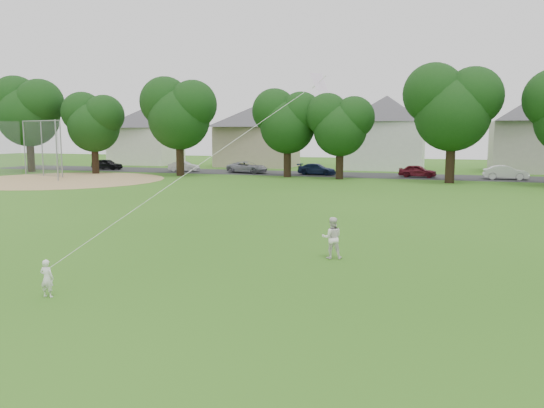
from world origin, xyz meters
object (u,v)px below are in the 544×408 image
(kite, at_px, (210,157))
(older_boy, at_px, (332,238))
(baseball_backstop, at_px, (36,149))
(toddler, at_px, (47,278))

(kite, bearing_deg, older_boy, 26.02)
(older_boy, xyz_separation_m, baseball_backstop, (-34.36, 24.72, 1.99))
(older_boy, distance_m, kite, 4.85)
(kite, distance_m, baseball_backstop, 40.58)
(older_boy, relative_size, baseball_backstop, 0.12)
(toddler, bearing_deg, baseball_backstop, -53.93)
(toddler, bearing_deg, older_boy, -139.20)
(toddler, height_order, baseball_backstop, baseball_backstop)
(toddler, xyz_separation_m, baseball_backstop, (-28.31, 31.19, 2.20))
(older_boy, height_order, kite, kite)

